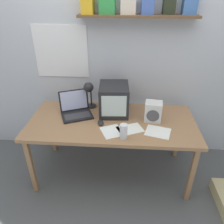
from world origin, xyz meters
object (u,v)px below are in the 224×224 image
object	(u,v)px
space_heater	(153,112)
printed_handout	(112,131)
laptop	(76,109)
loose_paper_near_monitor	(130,129)
crt_monitor	(114,99)
computer_mouse	(101,123)
corner_desk	(112,125)
desk_lamp	(89,90)
loose_paper_near_laptop	(158,132)
juice_glass	(124,132)

from	to	relation	value
space_heater	printed_handout	bearing A→B (deg)	-142.32
laptop	loose_paper_near_monitor	bearing A→B (deg)	-47.22
crt_monitor	printed_handout	distance (m)	0.41
crt_monitor	computer_mouse	xyz separation A→B (m)	(-0.12, -0.25, -0.14)
corner_desk	desk_lamp	xyz separation A→B (m)	(-0.27, 0.24, 0.28)
space_heater	loose_paper_near_laptop	distance (m)	0.24
laptop	space_heater	world-z (taller)	laptop
desk_lamp	loose_paper_near_monitor	xyz separation A→B (m)	(0.45, -0.39, -0.23)
laptop	corner_desk	bearing A→B (deg)	-38.52
laptop	juice_glass	bearing A→B (deg)	-61.03
desk_lamp	crt_monitor	bearing A→B (deg)	-2.59
laptop	printed_handout	xyz separation A→B (m)	(0.41, -0.31, -0.06)
loose_paper_near_laptop	printed_handout	xyz separation A→B (m)	(-0.44, -0.03, 0.00)
corner_desk	space_heater	bearing A→B (deg)	4.75
corner_desk	loose_paper_near_laptop	size ratio (longest dim) A/B	6.27
printed_handout	computer_mouse	bearing A→B (deg)	132.98
computer_mouse	printed_handout	bearing A→B (deg)	-47.02
corner_desk	loose_paper_near_monitor	bearing A→B (deg)	-39.14
corner_desk	computer_mouse	bearing A→B (deg)	-145.87
corner_desk	laptop	bearing A→B (deg)	164.67
corner_desk	juice_glass	world-z (taller)	juice_glass
laptop	space_heater	xyz separation A→B (m)	(0.81, -0.07, 0.04)
loose_paper_near_laptop	printed_handout	distance (m)	0.44
crt_monitor	printed_handout	size ratio (longest dim) A/B	1.42
crt_monitor	loose_paper_near_monitor	size ratio (longest dim) A/B	1.33
space_heater	computer_mouse	bearing A→B (deg)	-161.18
computer_mouse	loose_paper_near_monitor	bearing A→B (deg)	-14.84
corner_desk	printed_handout	size ratio (longest dim) A/B	6.41
desk_lamp	corner_desk	bearing A→B (deg)	-31.40
laptop	computer_mouse	bearing A→B (deg)	-55.38
crt_monitor	desk_lamp	bearing A→B (deg)	163.55
juice_glass	space_heater	xyz separation A→B (m)	(0.29, 0.33, 0.04)
crt_monitor	juice_glass	world-z (taller)	crt_monitor
crt_monitor	loose_paper_near_laptop	bearing A→B (deg)	-42.18
corner_desk	juice_glass	bearing A→B (deg)	-67.18
computer_mouse	loose_paper_near_laptop	xyz separation A→B (m)	(0.56, -0.10, -0.01)
corner_desk	loose_paper_near_monitor	distance (m)	0.25
corner_desk	computer_mouse	xyz separation A→B (m)	(-0.11, -0.07, 0.07)
loose_paper_near_laptop	printed_handout	size ratio (longest dim) A/B	1.02
juice_glass	desk_lamp	bearing A→B (deg)	126.25
loose_paper_near_monitor	printed_handout	xyz separation A→B (m)	(-0.17, -0.05, 0.00)
crt_monitor	loose_paper_near_monitor	bearing A→B (deg)	-64.94
computer_mouse	printed_handout	distance (m)	0.18
laptop	desk_lamp	world-z (taller)	desk_lamp
desk_lamp	printed_handout	size ratio (longest dim) A/B	1.20
space_heater	laptop	bearing A→B (deg)	-178.08
laptop	computer_mouse	distance (m)	0.34
space_heater	computer_mouse	xyz separation A→B (m)	(-0.52, -0.11, -0.09)
laptop	space_heater	distance (m)	0.82
crt_monitor	juice_glass	xyz separation A→B (m)	(0.12, -0.47, -0.09)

